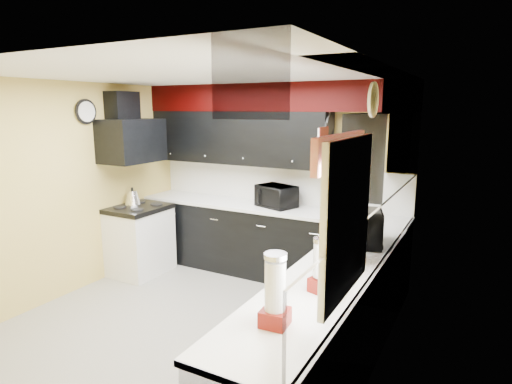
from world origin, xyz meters
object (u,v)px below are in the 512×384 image
toaster_oven (276,196)px  knife_block (327,204)px  microwave (362,228)px  kettle (133,198)px  utensil_crock (347,209)px

toaster_oven → knife_block: bearing=21.2°
toaster_oven → microwave: size_ratio=0.89×
microwave → kettle: 3.18m
toaster_oven → utensil_crock: (0.95, -0.05, -0.05)m
knife_block → kettle: (-2.48, -0.72, -0.03)m
toaster_oven → knife_block: toaster_oven is taller
toaster_oven → knife_block: 0.68m
knife_block → kettle: knife_block is taller
kettle → knife_block: bearing=16.2°
toaster_oven → knife_block: (0.68, 0.01, -0.03)m
toaster_oven → microwave: bearing=-15.2°
microwave → knife_block: bearing=18.3°
toaster_oven → kettle: (-1.79, -0.71, -0.07)m
microwave → utensil_crock: microwave is taller
utensil_crock → kettle: size_ratio=0.85×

